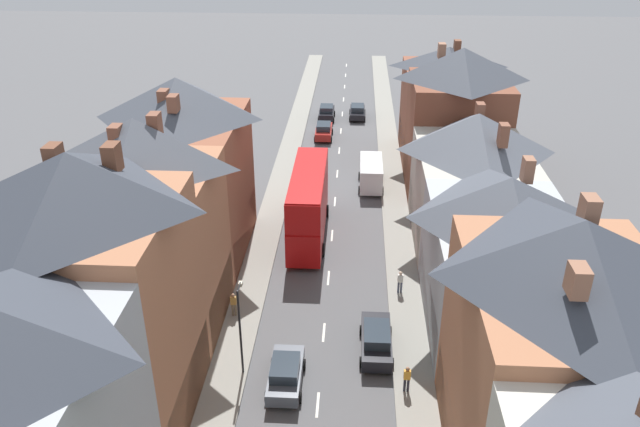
% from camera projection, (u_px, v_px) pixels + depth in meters
% --- Properties ---
extents(pavement_left, '(2.20, 104.00, 0.14)m').
position_uv_depth(pavement_left, '(279.00, 190.00, 55.61)').
color(pavement_left, gray).
rests_on(pavement_left, ground).
extents(pavement_right, '(2.20, 104.00, 0.14)m').
position_uv_depth(pavement_right, '(393.00, 192.00, 55.08)').
color(pavement_right, gray).
rests_on(pavement_right, ground).
extents(centre_line_dashes, '(0.14, 97.80, 0.01)m').
position_uv_depth(centre_line_dashes, '(335.00, 202.00, 53.60)').
color(centre_line_dashes, silver).
rests_on(centre_line_dashes, ground).
extents(terrace_row_left, '(8.00, 45.35, 14.27)m').
position_uv_depth(terrace_row_left, '(82.00, 325.00, 27.31)').
color(terrace_row_left, brown).
rests_on(terrace_row_left, ground).
extents(terrace_row_right, '(8.00, 63.59, 13.12)m').
position_uv_depth(terrace_row_right, '(504.00, 248.00, 35.24)').
color(terrace_row_right, '#B2704C').
rests_on(terrace_row_right, ground).
extents(double_decker_bus_lead, '(2.74, 10.80, 5.30)m').
position_uv_depth(double_decker_bus_lead, '(308.00, 203.00, 46.99)').
color(double_decker_bus_lead, '#B70F0F').
rests_on(double_decker_bus_lead, ground).
extents(car_near_blue, '(1.90, 4.14, 1.63)m').
position_uv_depth(car_near_blue, '(286.00, 373.00, 33.21)').
color(car_near_blue, '#4C515B').
rests_on(car_near_blue, ground).
extents(car_near_silver, '(1.90, 4.25, 1.68)m').
position_uv_depth(car_near_silver, '(324.00, 131.00, 67.16)').
color(car_near_silver, maroon).
rests_on(car_near_silver, ground).
extents(car_parked_left_a, '(1.90, 4.33, 1.57)m').
position_uv_depth(car_parked_left_a, '(357.00, 111.00, 73.28)').
color(car_parked_left_a, black).
rests_on(car_parked_left_a, ground).
extents(car_parked_right_a, '(1.90, 4.59, 1.67)m').
position_uv_depth(car_parked_right_a, '(376.00, 340.00, 35.70)').
color(car_parked_right_a, black).
rests_on(car_parked_right_a, ground).
extents(car_mid_black, '(1.90, 4.02, 1.67)m').
position_uv_depth(car_mid_black, '(327.00, 112.00, 72.81)').
color(car_mid_black, black).
rests_on(car_mid_black, ground).
extents(delivery_van, '(2.20, 5.20, 2.41)m').
position_uv_depth(delivery_van, '(371.00, 173.00, 55.75)').
color(delivery_van, white).
rests_on(delivery_van, ground).
extents(pedestrian_mid_left, '(0.36, 0.22, 1.61)m').
position_uv_depth(pedestrian_mid_left, '(407.00, 378.00, 32.59)').
color(pedestrian_mid_left, '#23232D').
rests_on(pedestrian_mid_left, pavement_right).
extents(pedestrian_mid_right, '(0.36, 0.22, 1.61)m').
position_uv_depth(pedestrian_mid_right, '(234.00, 303.00, 38.52)').
color(pedestrian_mid_right, brown).
rests_on(pedestrian_mid_right, pavement_left).
extents(pedestrian_far_left, '(0.36, 0.22, 1.61)m').
position_uv_depth(pedestrian_far_left, '(400.00, 281.00, 40.74)').
color(pedestrian_far_left, '#3D4256').
rests_on(pedestrian_far_left, pavement_right).
extents(street_lamp, '(0.20, 1.12, 5.50)m').
position_uv_depth(street_lamp, '(240.00, 325.00, 33.03)').
color(street_lamp, black).
rests_on(street_lamp, ground).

